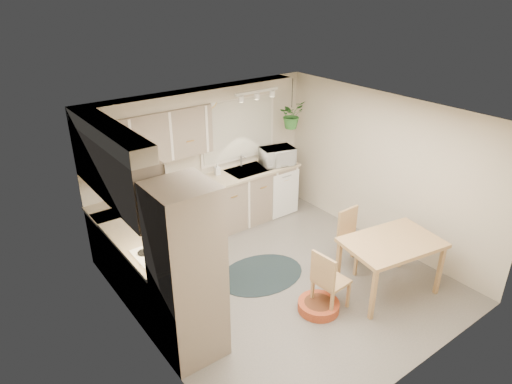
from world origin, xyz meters
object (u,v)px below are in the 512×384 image
pet_bed (318,306)px  microwave (277,154)px  chair_left (331,279)px  braided_rug (261,274)px  dining_table (389,266)px  chair_back (356,240)px

pet_bed → microwave: bearing=62.4°
chair_left → braided_rug: (-0.30, 1.09, -0.42)m
dining_table → microwave: 2.81m
chair_back → microwave: (0.16, 2.03, 0.69)m
braided_rug → microwave: bearing=44.6°
dining_table → chair_left: size_ratio=1.47×
braided_rug → microwave: (1.41, 1.39, 1.13)m
braided_rug → dining_table: bearing=-48.5°
chair_back → pet_bed: (-1.12, -0.42, -0.38)m
chair_left → pet_bed: 0.40m
pet_bed → dining_table: bearing=-13.9°
chair_left → chair_back: bearing=110.7°
pet_bed → chair_back: bearing=20.4°
chair_back → braided_rug: (-1.25, 0.64, -0.44)m
chair_left → dining_table: bearing=70.9°
dining_table → microwave: bearing=84.7°
chair_left → microwave: 2.81m
dining_table → pet_bed: 1.11m
dining_table → chair_back: (0.09, 0.67, 0.05)m
chair_left → microwave: microwave is taller
pet_bed → chair_left: bearing=-9.7°
dining_table → pet_bed: size_ratio=2.33×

